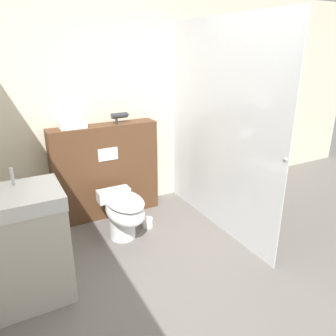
{
  "coord_description": "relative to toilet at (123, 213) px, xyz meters",
  "views": [
    {
      "loc": [
        -1.21,
        -1.63,
        1.89
      ],
      "look_at": [
        0.29,
        1.17,
        0.7
      ],
      "focal_mm": 35.0,
      "sensor_mm": 36.0,
      "label": 1
    }
  ],
  "objects": [
    {
      "name": "wall_back",
      "position": [
        0.22,
        0.79,
        0.95
      ],
      "size": [
        8.0,
        0.06,
        2.5
      ],
      "color": "beige",
      "rests_on": "ground_plane"
    },
    {
      "name": "sink_vanity",
      "position": [
        -0.95,
        -0.43,
        0.15
      ],
      "size": [
        0.62,
        0.51,
        1.05
      ],
      "color": "beige",
      "rests_on": "ground_plane"
    },
    {
      "name": "spare_toilet_roll",
      "position": [
        0.31,
        0.1,
        -0.25
      ],
      "size": [
        0.12,
        0.12,
        0.1
      ],
      "color": "white",
      "rests_on": "ground_plane"
    },
    {
      "name": "toilet",
      "position": [
        0.0,
        0.0,
        0.0
      ],
      "size": [
        0.36,
        0.69,
        0.48
      ],
      "color": "white",
      "rests_on": "ground_plane"
    },
    {
      "name": "ground_plane",
      "position": [
        0.22,
        -1.18,
        -0.3
      ],
      "size": [
        12.0,
        12.0,
        0.0
      ],
      "primitive_type": "plane",
      "color": "slate"
    },
    {
      "name": "shower_glass",
      "position": [
        1.02,
        -0.17,
        0.78
      ],
      "size": [
        0.04,
        1.87,
        2.17
      ],
      "color": "silver",
      "rests_on": "ground_plane"
    },
    {
      "name": "hair_drier",
      "position": [
        0.23,
        0.59,
        0.86
      ],
      "size": [
        0.21,
        0.06,
        0.12
      ],
      "color": "#2D2D33",
      "rests_on": "partition_panel"
    },
    {
      "name": "folded_towel",
      "position": [
        -0.28,
        0.63,
        0.82
      ],
      "size": [
        0.27,
        0.18,
        0.08
      ],
      "color": "white",
      "rests_on": "partition_panel"
    },
    {
      "name": "partition_panel",
      "position": [
        0.04,
        0.61,
        0.24
      ],
      "size": [
        1.2,
        0.24,
        1.08
      ],
      "color": "#51331E",
      "rests_on": "ground_plane"
    }
  ]
}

